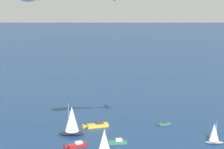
{
  "coord_description": "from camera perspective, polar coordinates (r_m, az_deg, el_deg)",
  "views": [
    {
      "loc": [
        87.58,
        -71.76,
        50.07
      ],
      "look_at": [
        0.0,
        0.0,
        29.35
      ],
      "focal_mm": 63.19,
      "sensor_mm": 36.0,
      "label": 1
    }
  ],
  "objects": [
    {
      "name": "motorboat_far_port",
      "position": [
        165.93,
        7.35,
        -7.11
      ],
      "size": [
        3.75,
        6.13,
        1.74
      ],
      "color": "#33704C",
      "rests_on": "ground_plane"
    },
    {
      "name": "sailboat_mid_cluster",
      "position": [
        147.4,
        14.56,
        -8.24
      ],
      "size": [
        5.75,
        6.11,
        8.47
      ],
      "color": "#9E9993",
      "rests_on": "ground_plane"
    },
    {
      "name": "motorboat_near_centre",
      "position": [
        143.71,
        0.35,
        -9.74
      ],
      "size": [
        6.35,
        8.03,
        2.39
      ],
      "color": "#33704C",
      "rests_on": "ground_plane"
    },
    {
      "name": "motorboat_inshore",
      "position": [
        161.59,
        -2.59,
        -7.38
      ],
      "size": [
        6.33,
        11.02,
        3.11
      ],
      "color": "gold",
      "rests_on": "ground_plane"
    },
    {
      "name": "sailboat_outer_ring_d",
      "position": [
        133.76,
        -1.11,
        -9.63
      ],
      "size": [
        7.58,
        5.27,
        9.47
      ],
      "color": "black",
      "rests_on": "ground_plane"
    },
    {
      "name": "motorboat_outer_ring_c",
      "position": [
        140.82,
        -5.45,
        -10.22
      ],
      "size": [
        3.52,
        8.7,
        2.46
      ],
      "color": "#B21E1E",
      "rests_on": "ground_plane"
    },
    {
      "name": "sailboat_outer_ring_a",
      "position": [
        151.73,
        -5.83,
        -6.66
      ],
      "size": [
        8.41,
        9.25,
        12.63
      ],
      "color": "black",
      "rests_on": "ground_plane"
    }
  ]
}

